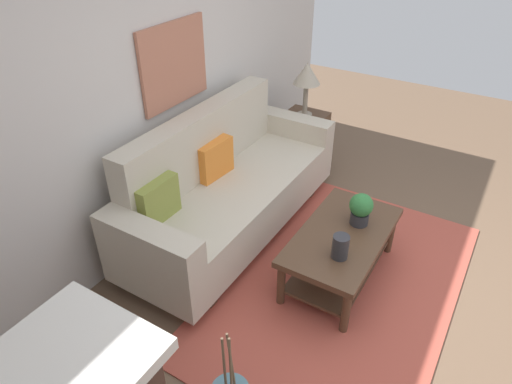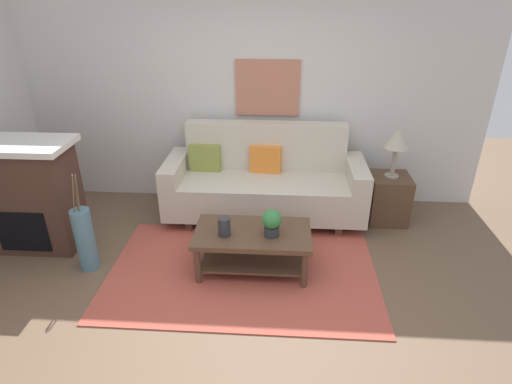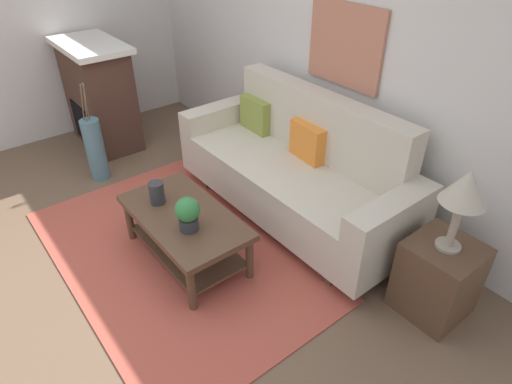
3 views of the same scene
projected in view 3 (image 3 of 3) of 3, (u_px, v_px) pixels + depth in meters
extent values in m
plane|color=brown|center=(117.00, 281.00, 3.32)|extent=(9.53, 9.53, 0.00)
cube|color=silver|center=(335.00, 49.00, 3.69)|extent=(5.53, 0.10, 2.70)
cube|color=silver|center=(36.00, 17.00, 4.69)|extent=(0.10, 5.14, 2.70)
cube|color=#B24C3D|center=(175.00, 253.00, 3.58)|extent=(2.58, 1.62, 0.01)
cube|color=beige|center=(289.00, 184.00, 3.85)|extent=(1.88, 0.84, 0.40)
cube|color=beige|center=(320.00, 125.00, 3.75)|extent=(1.88, 0.20, 0.56)
cube|color=beige|center=(222.00, 132.00, 4.48)|extent=(0.20, 0.84, 0.60)
cube|color=beige|center=(388.00, 235.00, 3.12)|extent=(0.20, 0.84, 0.60)
cube|color=#513826|center=(234.00, 171.00, 4.55)|extent=(0.08, 0.74, 0.12)
cube|color=#513826|center=(360.00, 258.00, 3.45)|extent=(0.08, 0.74, 0.12)
cube|color=olive|center=(256.00, 114.00, 4.21)|extent=(0.36, 0.13, 0.32)
cube|color=orange|center=(308.00, 142.00, 3.75)|extent=(0.37, 0.15, 0.32)
cube|color=#513826|center=(184.00, 217.00, 3.33)|extent=(1.10, 0.60, 0.05)
cube|color=#513826|center=(187.00, 245.00, 3.49)|extent=(0.98, 0.50, 0.02)
cylinder|color=#513826|center=(130.00, 221.00, 3.64)|extent=(0.06, 0.06, 0.38)
cylinder|color=#513826|center=(192.00, 290.00, 3.00)|extent=(0.06, 0.06, 0.38)
cylinder|color=#513826|center=(182.00, 199.00, 3.89)|extent=(0.06, 0.06, 0.38)
cylinder|color=#513826|center=(250.00, 259.00, 3.26)|extent=(0.06, 0.06, 0.38)
cylinder|color=#2D2D33|center=(157.00, 193.00, 3.39)|extent=(0.12, 0.12, 0.18)
cylinder|color=#2D2D33|center=(189.00, 223.00, 3.14)|extent=(0.14, 0.14, 0.10)
sphere|color=#30763A|center=(187.00, 210.00, 3.07)|extent=(0.18, 0.18, 0.18)
cube|color=#513826|center=(437.00, 278.00, 2.97)|extent=(0.44, 0.44, 0.56)
cylinder|color=gray|center=(448.00, 245.00, 2.80)|extent=(0.16, 0.16, 0.02)
cylinder|color=gray|center=(454.00, 225.00, 2.71)|extent=(0.05, 0.05, 0.35)
cone|color=#B2A893|center=(467.00, 187.00, 2.55)|extent=(0.28, 0.28, 0.22)
cube|color=#472D23|center=(100.00, 98.00, 4.90)|extent=(0.90, 0.50, 1.10)
cube|color=black|center=(83.00, 124.00, 4.91)|extent=(0.52, 0.02, 0.44)
cube|color=silver|center=(89.00, 45.00, 4.58)|extent=(1.02, 0.58, 0.06)
cylinder|color=slate|center=(95.00, 150.00, 4.38)|extent=(0.18, 0.18, 0.64)
cylinder|color=brown|center=(85.00, 103.00, 4.09)|extent=(0.02, 0.05, 0.36)
cylinder|color=brown|center=(86.00, 102.00, 4.12)|extent=(0.02, 0.02, 0.36)
cylinder|color=brown|center=(82.00, 103.00, 4.10)|extent=(0.05, 0.04, 0.36)
cube|color=#B77056|center=(345.00, 45.00, 3.50)|extent=(0.75, 0.03, 0.64)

